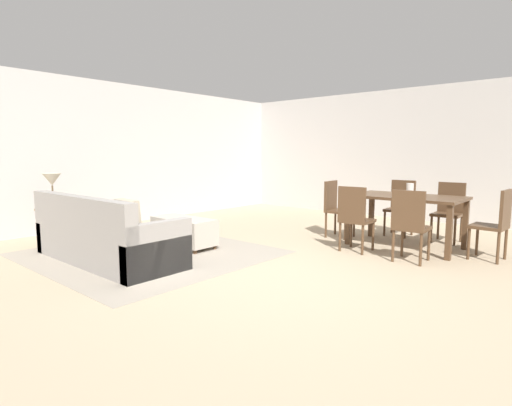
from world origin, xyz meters
The scene contains 16 objects.
ground_plane centered at (0.00, 0.00, 0.00)m, with size 10.80×10.80×0.00m, color tan.
wall_back centered at (0.00, 5.00, 1.35)m, with size 9.00×0.12×2.70m, color beige.
wall_left centered at (-4.50, 0.50, 1.35)m, with size 0.12×11.00×2.70m, color beige.
area_rug centered at (-2.00, -0.33, 0.00)m, with size 3.00×2.80×0.01m, color gray.
couch centered at (-2.06, -0.95, 0.29)m, with size 2.28×0.87×0.86m.
ottoman_table centered at (-1.93, 0.23, 0.24)m, with size 1.01×0.46×0.43m.
side_table centered at (-3.50, -0.95, 0.44)m, with size 0.40×0.40×0.55m.
table_lamp centered at (-3.50, -0.95, 0.96)m, with size 0.26×0.26×0.53m.
dining_table centered at (0.52, 2.36, 0.66)m, with size 1.55×0.90×0.76m.
dining_chair_near_left centered at (0.10, 1.59, 0.52)m, with size 0.41×0.41×0.92m.
dining_chair_near_right centered at (0.89, 1.53, 0.52)m, with size 0.42×0.42×0.92m.
dining_chair_far_left centered at (0.12, 3.20, 0.52)m, with size 0.42×0.42×0.92m.
dining_chair_far_right centered at (0.89, 3.18, 0.52)m, with size 0.40×0.40×0.92m.
dining_chair_head_east centered at (1.69, 2.34, 0.52)m, with size 0.43×0.43×0.92m.
dining_chair_head_west centered at (-0.63, 2.36, 0.52)m, with size 0.43×0.43×0.92m.
vase_centerpiece centered at (0.57, 2.37, 0.85)m, with size 0.10×0.10×0.18m, color silver.
Camera 1 is at (2.73, -3.52, 1.37)m, focal length 28.59 mm.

